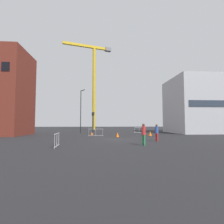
% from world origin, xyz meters
% --- Properties ---
extents(ground, '(160.00, 160.00, 0.00)m').
position_xyz_m(ground, '(0.00, 0.00, 0.00)').
color(ground, black).
extents(brick_building, '(7.16, 7.73, 13.26)m').
position_xyz_m(brick_building, '(-16.90, 8.13, 6.63)').
color(brick_building, maroon).
rests_on(brick_building, ground).
extents(office_block, '(9.12, 10.31, 10.68)m').
position_xyz_m(office_block, '(16.87, 12.81, 5.34)').
color(office_block, '#B7B7BC').
rests_on(office_block, ground).
extents(construction_crane, '(14.28, 5.07, 25.37)m').
position_xyz_m(construction_crane, '(-3.69, 31.53, 16.19)').
color(construction_crane, gold).
rests_on(construction_crane, ground).
extents(streetlamp_tall, '(1.30, 1.78, 8.18)m').
position_xyz_m(streetlamp_tall, '(-5.25, 13.13, 4.81)').
color(streetlamp_tall, black).
rests_on(streetlamp_tall, ground).
extents(traffic_light_near, '(0.39, 0.31, 4.22)m').
position_xyz_m(traffic_light_near, '(-3.04, 15.96, 2.82)').
color(traffic_light_near, '#232326').
rests_on(traffic_light_near, ground).
extents(traffic_light_far, '(0.39, 0.34, 4.01)m').
position_xyz_m(traffic_light_far, '(-3.13, 14.08, 2.69)').
color(traffic_light_far, '#232326').
rests_on(traffic_light_far, ground).
extents(pedestrian_walking, '(0.34, 0.34, 1.76)m').
position_xyz_m(pedestrian_walking, '(4.14, -2.51, 1.03)').
color(pedestrian_walking, red).
rests_on(pedestrian_walking, ground).
extents(pedestrian_waiting, '(0.34, 0.34, 1.83)m').
position_xyz_m(pedestrian_waiting, '(1.93, -5.78, 1.08)').
color(pedestrian_waiting, '#2D844C').
rests_on(pedestrian_waiting, ground).
extents(safety_barrier_front, '(2.19, 0.17, 1.08)m').
position_xyz_m(safety_barrier_front, '(-2.33, 4.87, 0.56)').
color(safety_barrier_front, gray).
rests_on(safety_barrier_front, ground).
extents(safety_barrier_rear, '(0.20, 2.07, 1.08)m').
position_xyz_m(safety_barrier_rear, '(-5.08, -6.49, 0.56)').
color(safety_barrier_rear, '#B2B5BA').
rests_on(safety_barrier_rear, ground).
extents(safety_barrier_left_run, '(1.91, 0.31, 1.08)m').
position_xyz_m(safety_barrier_left_run, '(5.84, 13.02, 0.56)').
color(safety_barrier_left_run, '#B2B5BA').
rests_on(safety_barrier_left_run, ground).
extents(traffic_cone_on_verge, '(0.61, 0.61, 0.62)m').
position_xyz_m(traffic_cone_on_verge, '(0.61, 2.96, 0.29)').
color(traffic_cone_on_verge, black).
rests_on(traffic_cone_on_verge, ground).
extents(traffic_cone_striped, '(0.69, 0.69, 0.70)m').
position_xyz_m(traffic_cone_striped, '(5.62, 4.92, 0.33)').
color(traffic_cone_striped, black).
rests_on(traffic_cone_striped, ground).
extents(traffic_cone_orange, '(0.53, 0.53, 0.54)m').
position_xyz_m(traffic_cone_orange, '(-2.98, 7.31, 0.25)').
color(traffic_cone_orange, black).
rests_on(traffic_cone_orange, ground).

